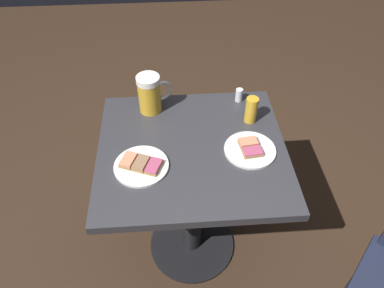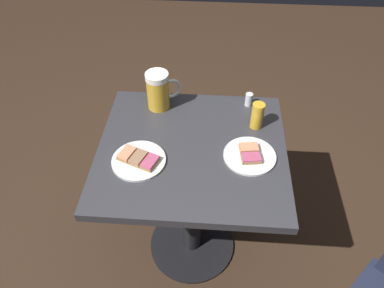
# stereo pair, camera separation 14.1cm
# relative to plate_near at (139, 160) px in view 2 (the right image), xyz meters

# --- Properties ---
(ground_plane) EXTENTS (6.00, 6.00, 0.00)m
(ground_plane) POSITION_rel_plate_near_xyz_m (0.09, -0.19, -0.75)
(ground_plane) COLOR #382619
(cafe_table) EXTENTS (0.68, 0.74, 0.74)m
(cafe_table) POSITION_rel_plate_near_xyz_m (0.09, -0.19, -0.18)
(cafe_table) COLOR black
(cafe_table) RESTS_ON ground_plane
(plate_near) EXTENTS (0.20, 0.20, 0.03)m
(plate_near) POSITION_rel_plate_near_xyz_m (0.00, 0.00, 0.00)
(plate_near) COLOR white
(plate_near) RESTS_ON cafe_table
(plate_far) EXTENTS (0.20, 0.20, 0.03)m
(plate_far) POSITION_rel_plate_near_xyz_m (0.05, -0.42, -0.00)
(plate_far) COLOR white
(plate_far) RESTS_ON cafe_table
(beer_mug) EXTENTS (0.10, 0.15, 0.17)m
(beer_mug) POSITION_rel_plate_near_xyz_m (0.33, -0.04, 0.07)
(beer_mug) COLOR gold
(beer_mug) RESTS_ON cafe_table
(beer_glass_small) EXTENTS (0.05, 0.05, 0.11)m
(beer_glass_small) POSITION_rel_plate_near_xyz_m (0.23, -0.45, 0.05)
(beer_glass_small) COLOR gold
(beer_glass_small) RESTS_ON cafe_table
(salt_shaker) EXTENTS (0.03, 0.03, 0.06)m
(salt_shaker) POSITION_rel_plate_near_xyz_m (0.37, -0.42, 0.02)
(salt_shaker) COLOR silver
(salt_shaker) RESTS_ON cafe_table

